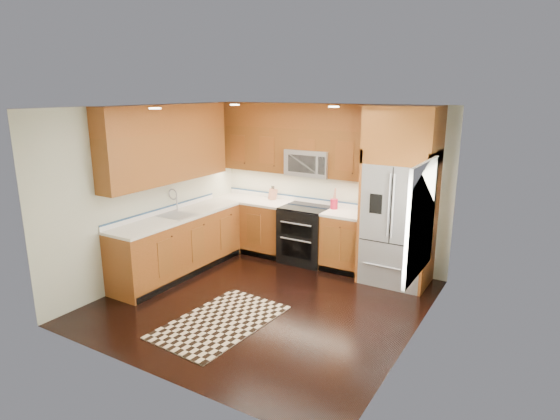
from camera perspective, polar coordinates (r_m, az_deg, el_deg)
The scene contains 16 objects.
ground at distance 6.51m, azimuth -2.00°, elevation -11.10°, with size 4.00×4.00×0.00m, color black.
wall_back at distance 7.77m, azimuth 5.97°, elevation 3.20°, with size 4.00×0.02×2.60m, color beige.
wall_left at distance 7.32m, azimuth -15.36°, elevation 2.06°, with size 0.02×4.00×2.60m, color beige.
wall_right at distance 5.28m, azimuth 16.43°, elevation -2.72°, with size 0.02×4.00×2.60m, color beige.
window at distance 5.45m, azimuth 16.82°, elevation -1.14°, with size 0.04×1.10×1.30m.
base_cabinets at distance 7.69m, azimuth -6.10°, elevation -3.48°, with size 2.85×3.00×0.90m.
countertop at distance 7.56m, azimuth -4.81°, elevation -0.04°, with size 2.86×3.01×0.04m.
upper_cabinets at distance 7.46m, azimuth -5.05°, elevation 8.39°, with size 2.85×3.00×1.15m.
range at distance 7.80m, azimuth 3.11°, elevation -3.01°, with size 0.76×0.67×0.95m.
microwave at distance 7.64m, azimuth 3.69°, elevation 5.79°, with size 0.76×0.40×0.42m.
refrigerator at distance 6.98m, azimuth 14.36°, elevation 1.57°, with size 0.98×0.75×2.60m.
sink_faucet at distance 7.36m, azimuth -12.50°, elevation -0.16°, with size 0.54×0.44×0.37m.
rug at distance 6.03m, azimuth -7.26°, elevation -13.35°, with size 1.00×1.66×0.01m, color black.
knife_block at distance 8.17m, azimuth -0.88°, elevation 1.96°, with size 0.13×0.15×0.24m.
utensil_crock at distance 7.58m, azimuth 6.61°, elevation 1.01°, with size 0.15×0.15×0.34m.
cutting_board at distance 7.44m, azimuth 10.65°, elevation -0.25°, with size 0.32×0.32×0.02m, color brown.
Camera 1 is at (3.21, -4.91, 2.80)m, focal length 30.00 mm.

